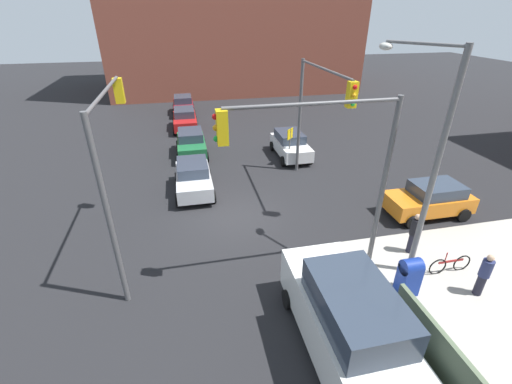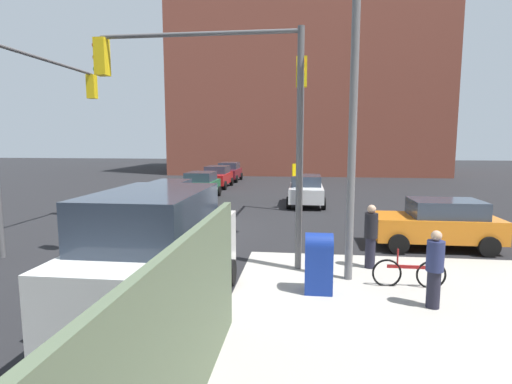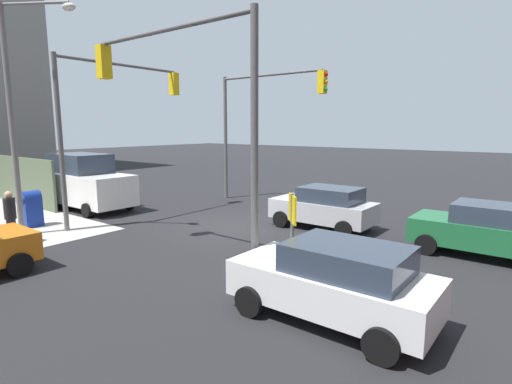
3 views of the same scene
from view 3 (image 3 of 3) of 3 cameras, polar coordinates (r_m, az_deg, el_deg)
The scene contains 12 objects.
ground_plane at distance 15.97m, azimuth -3.03°, elevation -4.80°, with size 120.00×120.00×0.00m, color black.
traffic_signal_nw_corner at distance 10.85m, azimuth -10.62°, elevation 13.36°, with size 6.24×0.36×6.50m.
traffic_signal_se_corner at distance 20.35m, azimuth 0.67°, elevation 11.49°, with size 6.16×0.36×6.50m.
traffic_signal_ne_corner at distance 17.45m, azimuth -19.75°, elevation 11.27°, with size 0.36×5.84×6.50m.
street_lamp_corner at distance 16.24m, azimuth -30.68°, elevation 10.91°, with size 2.42×1.54×8.00m.
warning_sign_two_way at distance 9.11m, azimuth 5.18°, elevation -4.96°, with size 0.48×0.48×2.40m.
mailbox_blue at distance 17.93m, azimuth -29.42°, elevation -1.95°, with size 0.56×0.64×1.43m.
sedan_silver at distance 15.60m, azimuth 9.77°, elevation -2.09°, with size 3.92×2.02×1.62m.
sedan_green at distance 13.86m, azimuth 29.77°, elevation -4.62°, with size 3.85×2.02×1.62m.
coupe_white at distance 8.30m, azimuth 11.24°, elevation -12.30°, with size 4.08×2.02×1.62m.
van_white_delivery at distance 20.74m, azimuth -23.26°, elevation 1.31°, with size 5.40×2.32×2.62m.
pedestrian_waiting at distance 15.53m, azimuth -31.65°, elevation -3.02°, with size 0.36×0.36×1.80m.
Camera 3 is at (-10.13, 11.73, 3.86)m, focal length 28.00 mm.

